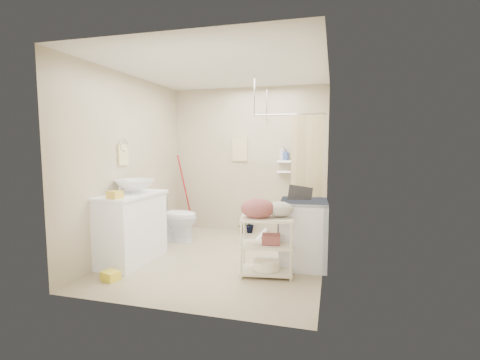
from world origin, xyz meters
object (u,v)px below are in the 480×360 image
at_px(toilet, 174,216).
at_px(laundry_rack, 267,241).
at_px(vanity, 130,228).
at_px(washing_machine, 303,233).

relative_size(toilet, laundry_rack, 0.93).
height_order(vanity, washing_machine, vanity).
height_order(vanity, laundry_rack, vanity).
bearing_deg(vanity, laundry_rack, 1.97).
relative_size(washing_machine, laundry_rack, 1.01).
height_order(vanity, toilet, vanity).
bearing_deg(toilet, vanity, 174.96).
distance_m(washing_machine, laundry_rack, 0.61).
relative_size(vanity, laundry_rack, 1.22).
xyz_separation_m(washing_machine, laundry_rack, (-0.40, -0.45, -0.00)).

